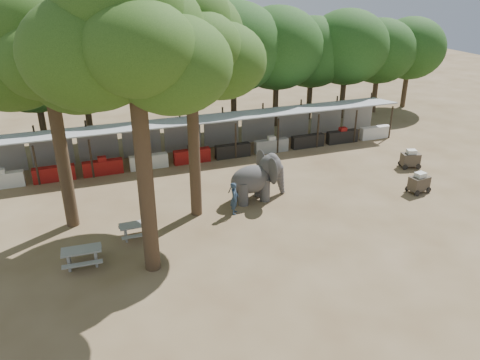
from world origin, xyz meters
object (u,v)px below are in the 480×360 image
object	(u,v)px
handler	(234,198)
yard_tree_center	(128,41)
cart_back	(410,159)
picnic_table_far	(136,229)
cart_front	(419,183)
yard_tree_back	(185,42)
yard_tree_left	(42,54)
elephant	(258,177)
picnic_table_near	(82,255)

from	to	relation	value
handler	yard_tree_center	bearing A→B (deg)	145.62
handler	cart_back	distance (m)	12.65
picnic_table_far	cart_front	world-z (taller)	cart_front
yard_tree_center	yard_tree_back	bearing A→B (deg)	53.14
yard_tree_center	picnic_table_far	bearing A→B (deg)	93.23
yard_tree_back	cart_front	xyz separation A→B (m)	(12.52, -2.01, -7.96)
yard_tree_left	handler	xyz separation A→B (m)	(7.96, -1.82, -7.34)
yard_tree_left	elephant	world-z (taller)	yard_tree_left
handler	picnic_table_near	bearing A→B (deg)	129.28
handler	cart_front	xyz separation A→B (m)	(10.55, -1.19, -0.27)
yard_tree_back	elephant	distance (m)	8.19
picnic_table_far	cart_front	bearing A→B (deg)	-2.60
yard_tree_back	cart_front	bearing A→B (deg)	-9.14
cart_front	cart_back	xyz separation A→B (m)	(1.94, 3.17, -0.00)
elephant	cart_back	size ratio (longest dim) A/B	2.41
cart_front	picnic_table_near	bearing A→B (deg)	175.53
yard_tree_back	handler	size ratio (longest dim) A/B	6.62
elephant	cart_front	distance (m)	9.12
cart_front	yard_tree_center	bearing A→B (deg)	179.61
yard_tree_center	cart_front	bearing A→B (deg)	7.30
yard_tree_back	picnic_table_near	xyz separation A→B (m)	(-5.60, -3.03, -8.01)
yard_tree_left	picnic_table_near	xyz separation A→B (m)	(0.40, -4.03, -7.67)
elephant	handler	size ratio (longest dim) A/B	1.93
elephant	picnic_table_far	size ratio (longest dim) A/B	2.26
yard_tree_back	cart_front	world-z (taller)	yard_tree_back
yard_tree_center	elephant	bearing A→B (deg)	32.85
yard_tree_center	handler	size ratio (longest dim) A/B	7.01
yard_tree_left	cart_back	xyz separation A→B (m)	(20.46, 0.15, -7.62)
yard_tree_center	picnic_table_near	world-z (taller)	yard_tree_center
yard_tree_back	cart_back	size ratio (longest dim) A/B	8.28
yard_tree_center	picnic_table_far	xyz separation A→B (m)	(-0.14, 2.48, -8.73)
yard_tree_center	picnic_table_near	xyz separation A→B (m)	(-2.60, 0.97, -8.68)
handler	cart_back	size ratio (longest dim) A/B	1.25
picnic_table_near	elephant	bearing A→B (deg)	22.60
yard_tree_center	elephant	xyz separation A→B (m)	(6.74, 4.35, -7.95)
yard_tree_center	picnic_table_near	bearing A→B (deg)	159.61
yard_tree_center	yard_tree_back	size ratio (longest dim) A/B	1.06
handler	cart_front	bearing A→B (deg)	-73.43
picnic_table_near	yard_tree_back	bearing A→B (deg)	31.13
yard_tree_back	handler	distance (m)	7.97
yard_tree_back	elephant	xyz separation A→B (m)	(3.74, 0.35, -7.28)
yard_tree_center	cart_back	world-z (taller)	yard_tree_center
yard_tree_back	handler	bearing A→B (deg)	-22.79
cart_front	handler	bearing A→B (deg)	165.88
picnic_table_near	picnic_table_far	distance (m)	2.89
elephant	yard_tree_center	bearing A→B (deg)	-151.21
handler	picnic_table_far	size ratio (longest dim) A/B	1.17
yard_tree_left	cart_front	world-z (taller)	yard_tree_left
yard_tree_left	picnic_table_near	world-z (taller)	yard_tree_left
picnic_table_near	cart_front	distance (m)	18.15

